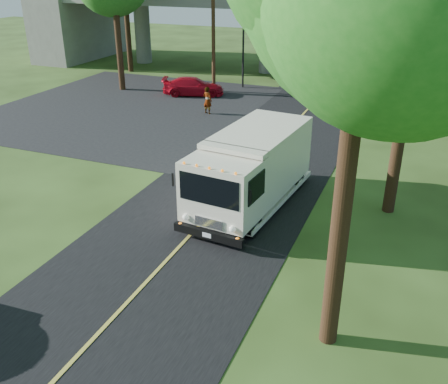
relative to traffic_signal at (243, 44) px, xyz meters
The scene contains 10 objects.
ground 26.87m from the traffic_signal, 77.01° to the right, with size 120.00×120.00×0.00m, color #2B3E16.
road 17.38m from the traffic_signal, 69.44° to the right, with size 7.00×90.00×0.02m, color black.
parking_lot 9.96m from the traffic_signal, 122.01° to the right, with size 16.00×18.00×0.01m, color black.
lane_line 17.38m from the traffic_signal, 69.44° to the right, with size 0.12×90.00×0.01m, color gold.
overpass 8.59m from the traffic_signal, 45.00° to the left, with size 54.00×10.00×7.30m.
traffic_signal is the anchor object (origin of this frame).
utility_pole 2.86m from the traffic_signal, 126.87° to the right, with size 1.60×0.26×9.00m.
step_van 19.95m from the traffic_signal, 68.89° to the right, with size 3.23×7.18×2.92m.
red_sedan 5.00m from the traffic_signal, 124.34° to the right, with size 1.74×4.28×1.24m, color #B30B1B.
pedestrian 7.86m from the traffic_signal, 86.69° to the right, with size 0.62×0.40×1.69m, color gray.
Camera 1 is at (6.79, -9.16, 8.74)m, focal length 40.00 mm.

